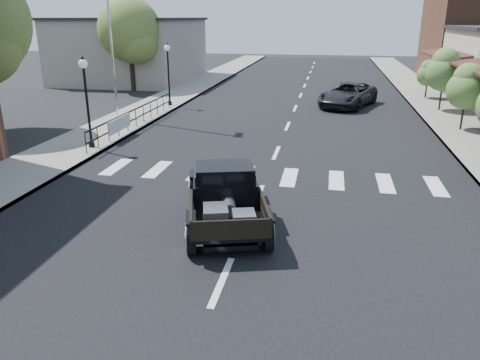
# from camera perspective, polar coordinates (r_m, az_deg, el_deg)

# --- Properties ---
(ground) EXTENTS (120.00, 120.00, 0.00)m
(ground) POSITION_cam_1_polar(r_m,az_deg,el_deg) (12.66, 0.80, -5.34)
(ground) COLOR black
(ground) RESTS_ON ground
(road) EXTENTS (14.00, 80.00, 0.02)m
(road) POSITION_cam_1_polar(r_m,az_deg,el_deg) (26.93, 6.41, 7.90)
(road) COLOR black
(road) RESTS_ON ground
(road_markings) EXTENTS (12.00, 60.00, 0.06)m
(road_markings) POSITION_cam_1_polar(r_m,az_deg,el_deg) (22.07, 5.34, 5.38)
(road_markings) COLOR silver
(road_markings) RESTS_ON ground
(sidewalk_left) EXTENTS (3.00, 80.00, 0.15)m
(sidewalk_left) POSITION_cam_1_polar(r_m,az_deg,el_deg) (28.81, -10.87, 8.56)
(sidewalk_left) COLOR gray
(sidewalk_left) RESTS_ON ground
(sidewalk_right) EXTENTS (3.00, 80.00, 0.15)m
(sidewalk_right) POSITION_cam_1_polar(r_m,az_deg,el_deg) (27.63, 24.38, 6.73)
(sidewalk_right) COLOR gray
(sidewalk_right) RESTS_ON ground
(low_building_left) EXTENTS (10.00, 12.00, 5.00)m
(low_building_left) POSITION_cam_1_polar(r_m,az_deg,el_deg) (42.93, -13.02, 15.12)
(low_building_left) COLOR #9F9685
(low_building_left) RESTS_ON ground
(railing) EXTENTS (0.08, 10.00, 1.00)m
(railing) POSITION_cam_1_polar(r_m,az_deg,el_deg) (23.72, -12.60, 7.59)
(railing) COLOR black
(railing) RESTS_ON sidewalk_left
(banner) EXTENTS (0.04, 2.20, 0.60)m
(banner) POSITION_cam_1_polar(r_m,az_deg,el_deg) (21.95, -14.39, 5.99)
(banner) COLOR silver
(banner) RESTS_ON sidewalk_left
(lamp_post_b) EXTENTS (0.36, 0.36, 3.68)m
(lamp_post_b) POSITION_cam_1_polar(r_m,az_deg,el_deg) (20.07, -18.13, 8.93)
(lamp_post_b) COLOR black
(lamp_post_b) RESTS_ON sidewalk_left
(lamp_post_c) EXTENTS (0.36, 0.36, 3.68)m
(lamp_post_c) POSITION_cam_1_polar(r_m,az_deg,el_deg) (29.15, -8.70, 12.61)
(lamp_post_c) COLOR black
(lamp_post_c) RESTS_ON sidewalk_left
(big_tree_far) EXTENTS (4.53, 4.53, 6.66)m
(big_tree_far) POSITION_cam_1_polar(r_m,az_deg,el_deg) (36.39, -13.20, 15.74)
(big_tree_far) COLOR #53662C
(big_tree_far) RESTS_ON ground
(small_tree_c) EXTENTS (1.80, 1.80, 3.01)m
(small_tree_c) POSITION_cam_1_polar(r_m,az_deg,el_deg) (24.79, 25.75, 9.01)
(small_tree_c) COLOR #486B31
(small_tree_c) RESTS_ON sidewalk_right
(small_tree_d) EXTENTS (2.03, 2.03, 3.38)m
(small_tree_d) POSITION_cam_1_polar(r_m,az_deg,el_deg) (29.54, 23.50, 11.07)
(small_tree_d) COLOR #486B31
(small_tree_d) RESTS_ON sidewalk_right
(small_tree_e) EXTENTS (1.44, 1.44, 2.40)m
(small_tree_e) POSITION_cam_1_polar(r_m,az_deg,el_deg) (33.90, 21.88, 11.29)
(small_tree_e) COLOR #486B31
(small_tree_e) RESTS_ON sidewalk_right
(hotrod_pickup) EXTENTS (3.39, 5.10, 1.62)m
(hotrod_pickup) POSITION_cam_1_polar(r_m,az_deg,el_deg) (12.35, -1.81, -1.90)
(hotrod_pickup) COLOR black
(hotrod_pickup) RESTS_ON ground
(second_car) EXTENTS (4.09, 5.72, 1.45)m
(second_car) POSITION_cam_1_polar(r_m,az_deg,el_deg) (29.94, 13.03, 10.07)
(second_car) COLOR black
(second_car) RESTS_ON ground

